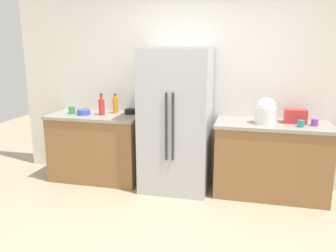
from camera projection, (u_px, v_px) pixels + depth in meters
ground_plane at (165, 240)px, 3.33m from camera, size 10.37×10.37×0.00m
kitchen_back_panel at (196, 81)px, 4.64m from camera, size 5.18×0.10×2.75m
counter_left at (97, 147)px, 4.80m from camera, size 1.27×0.65×0.93m
counter_right at (271, 159)px, 4.27m from camera, size 1.38×0.65×0.93m
refrigerator at (176, 121)px, 4.39m from camera, size 0.86×0.73×1.82m
toaster at (295, 116)px, 4.16m from camera, size 0.26×0.18×0.17m
rice_cooker at (266, 111)px, 4.11m from camera, size 0.26×0.26×0.32m
bottle_a at (102, 106)px, 4.63m from camera, size 0.08×0.08×0.29m
bottle_b at (115, 105)px, 4.77m from camera, size 0.07×0.07×0.27m
cup_a at (301, 124)px, 3.97m from camera, size 0.08×0.08×0.08m
cup_b at (315, 122)px, 4.03m from camera, size 0.08×0.08×0.08m
cup_c at (72, 110)px, 4.72m from camera, size 0.09×0.09×0.11m
bowl_a at (84, 112)px, 4.68m from camera, size 0.17×0.17×0.07m
bowl_b at (83, 110)px, 4.87m from camera, size 0.17×0.17×0.05m
bowl_c at (130, 111)px, 4.73m from camera, size 0.15×0.15×0.07m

